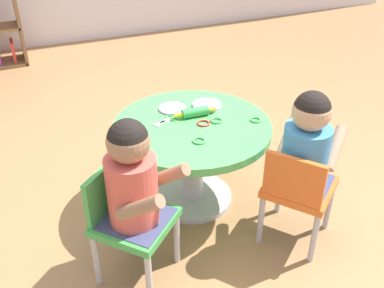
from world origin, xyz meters
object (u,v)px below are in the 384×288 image
object	(u,v)px
seated_child_right	(307,144)
child_chair_left	(128,218)
seated_child_left	(132,178)
craft_scissors	(167,120)
craft_table	(192,145)
rolling_pin	(195,112)
child_chair_right	(298,189)

from	to	relation	value
seated_child_right	child_chair_left	bearing A→B (deg)	173.77
seated_child_left	craft_scissors	bearing A→B (deg)	56.10
seated_child_right	craft_scissors	distance (m)	0.72
craft_table	rolling_pin	distance (m)	0.17
craft_table	rolling_pin	bearing A→B (deg)	55.61
seated_child_left	craft_table	bearing A→B (deg)	43.14
craft_scissors	child_chair_left	bearing A→B (deg)	-127.78
craft_scissors	seated_child_left	bearing A→B (deg)	-123.90
child_chair_right	seated_child_right	bearing A→B (deg)	37.70
child_chair_left	craft_table	bearing A→B (deg)	39.24
craft_table	seated_child_right	world-z (taller)	seated_child_right
child_chair_left	seated_child_right	distance (m)	0.85
child_chair_right	rolling_pin	size ratio (longest dim) A/B	2.32
seated_child_left	rolling_pin	size ratio (longest dim) A/B	2.21
craft_table	child_chair_left	bearing A→B (deg)	-140.76
child_chair_left	seated_child_left	distance (m)	0.23
seated_child_left	seated_child_right	distance (m)	0.79
seated_child_right	rolling_pin	bearing A→B (deg)	120.79
seated_child_left	child_chair_right	world-z (taller)	seated_child_left
craft_table	seated_child_right	distance (m)	0.61
seated_child_left	rolling_pin	bearing A→B (deg)	44.69
seated_child_left	craft_scissors	xyz separation A→B (m)	(0.32, 0.48, -0.05)
seated_child_right	rolling_pin	size ratio (longest dim) A/B	2.21
craft_table	craft_scissors	bearing A→B (deg)	140.73
child_chair_left	child_chair_right	xyz separation A→B (m)	(0.78, -0.11, 0.00)
child_chair_right	rolling_pin	bearing A→B (deg)	117.13
child_chair_left	rolling_pin	world-z (taller)	child_chair_left
child_chair_left	child_chair_right	world-z (taller)	same
child_chair_right	craft_scissors	xyz separation A→B (m)	(-0.43, 0.57, 0.18)
child_chair_left	craft_scissors	size ratio (longest dim) A/B	3.76
seated_child_left	seated_child_right	bearing A→B (deg)	-4.32
craft_table	child_chair_right	bearing A→B (deg)	-55.70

